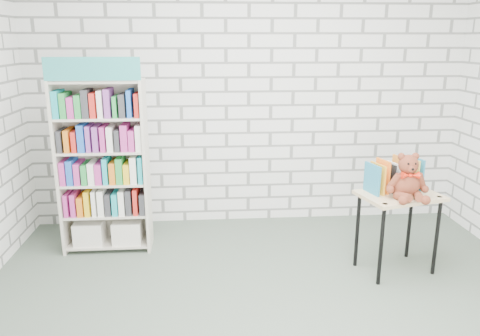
{
  "coord_description": "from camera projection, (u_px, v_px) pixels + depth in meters",
  "views": [
    {
      "loc": [
        -0.46,
        -2.83,
        1.92
      ],
      "look_at": [
        -0.17,
        0.95,
        0.87
      ],
      "focal_mm": 35.0,
      "sensor_mm": 36.0,
      "label": 1
    }
  ],
  "objects": [
    {
      "name": "ground",
      "position": [
        275.0,
        324.0,
        3.27
      ],
      "size": [
        4.5,
        4.5,
        0.0
      ],
      "primitive_type": "plane",
      "color": "#495749",
      "rests_on": "ground"
    },
    {
      "name": "display_table",
      "position": [
        399.0,
        205.0,
        3.88
      ],
      "size": [
        0.73,
        0.59,
        0.69
      ],
      "color": "tan",
      "rests_on": "ground"
    },
    {
      "name": "table_books",
      "position": [
        394.0,
        175.0,
        3.92
      ],
      "size": [
        0.48,
        0.3,
        0.27
      ],
      "color": "teal",
      "rests_on": "display_table"
    },
    {
      "name": "bookshelf",
      "position": [
        104.0,
        165.0,
        4.25
      ],
      "size": [
        0.79,
        0.31,
        1.78
      ],
      "color": "beige",
      "rests_on": "ground"
    },
    {
      "name": "room_shell",
      "position": [
        281.0,
        63.0,
        2.79
      ],
      "size": [
        4.52,
        4.02,
        2.81
      ],
      "color": "silver",
      "rests_on": "ground"
    },
    {
      "name": "teddy_bear",
      "position": [
        408.0,
        180.0,
        3.72
      ],
      "size": [
        0.34,
        0.31,
        0.37
      ],
      "color": "maroon",
      "rests_on": "display_table"
    }
  ]
}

